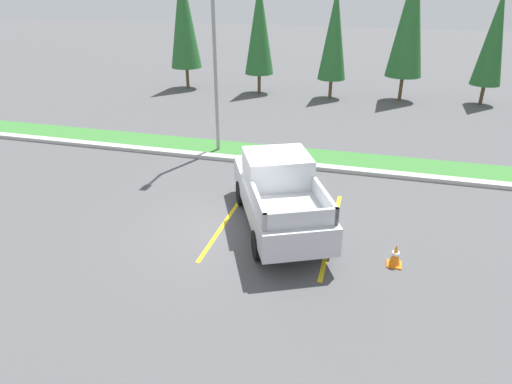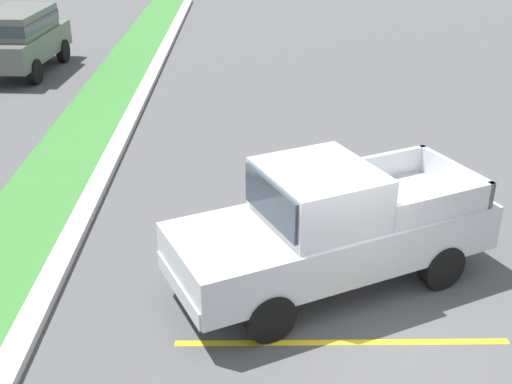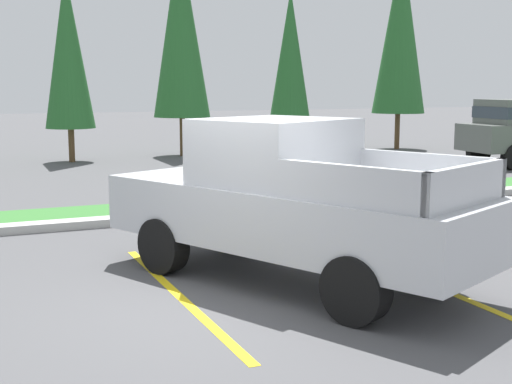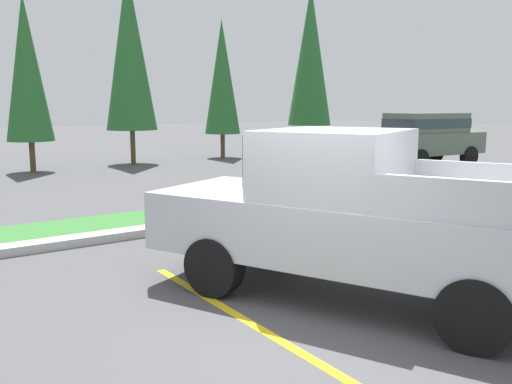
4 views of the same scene
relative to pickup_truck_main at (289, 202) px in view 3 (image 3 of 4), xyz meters
name	(u,v)px [view 3 (image 3 of 4)]	position (x,y,z in m)	size (l,w,h in m)	color
ground_plane	(233,299)	(-0.96, -0.46, -1.04)	(120.00, 120.00, 0.00)	#4C4C4F
parking_line_near	(178,294)	(-1.53, -0.05, -1.04)	(0.12, 4.80, 0.01)	yellow
parking_line_far	(392,268)	(1.57, -0.05, -1.04)	(0.12, 4.80, 0.01)	yellow
curb_strip	(134,220)	(-0.96, 4.54, -0.97)	(56.00, 0.40, 0.15)	#B2B2AD
grass_median	(121,212)	(-0.96, 5.64, -1.01)	(56.00, 1.80, 0.06)	#387533
pickup_truck_main	(289,202)	(0.00, 0.00, 0.00)	(3.92, 5.52, 2.10)	black
cypress_tree_center	(68,50)	(-0.37, 15.80, 2.65)	(1.63, 1.63, 6.27)	brown
cypress_tree_right_inner	(181,26)	(3.65, 16.30, 3.56)	(2.03, 2.03, 7.81)	brown
cypress_tree_rightmost	(290,56)	(8.09, 16.54, 2.60)	(1.61, 1.61, 6.19)	brown
cypress_tree_far_right	(400,29)	(12.40, 15.54, 3.68)	(2.08, 2.08, 8.01)	brown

